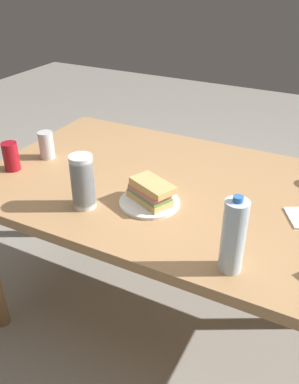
% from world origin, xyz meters
% --- Properties ---
extents(ground_plane, '(8.00, 8.00, 0.00)m').
position_xyz_m(ground_plane, '(0.00, 0.00, 0.00)').
color(ground_plane, gray).
extents(dining_table, '(1.74, 0.97, 0.74)m').
position_xyz_m(dining_table, '(0.00, 0.00, 0.66)').
color(dining_table, tan).
rests_on(dining_table, ground_plane).
extents(paper_plate, '(0.22, 0.22, 0.01)m').
position_xyz_m(paper_plate, '(-0.11, -0.17, 0.75)').
color(paper_plate, white).
rests_on(paper_plate, dining_table).
extents(sandwich, '(0.21, 0.15, 0.08)m').
position_xyz_m(sandwich, '(-0.11, -0.17, 0.79)').
color(sandwich, '#DBB26B').
rests_on(sandwich, paper_plate).
extents(soda_can_red, '(0.07, 0.07, 0.12)m').
position_xyz_m(soda_can_red, '(-0.76, -0.19, 0.80)').
color(soda_can_red, maroon).
rests_on(soda_can_red, dining_table).
extents(plastic_cup_stack, '(0.08, 0.08, 0.20)m').
position_xyz_m(plastic_cup_stack, '(-0.31, -0.29, 0.84)').
color(plastic_cup_stack, silver).
rests_on(plastic_cup_stack, dining_table).
extents(water_bottle_spare, '(0.07, 0.07, 0.25)m').
position_xyz_m(water_bottle_spare, '(0.26, -0.38, 0.86)').
color(water_bottle_spare, silver).
rests_on(water_bottle_spare, dining_table).
extents(soda_can_silver, '(0.07, 0.07, 0.12)m').
position_xyz_m(soda_can_silver, '(-0.70, -0.03, 0.80)').
color(soda_can_silver, silver).
rests_on(soda_can_silver, dining_table).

